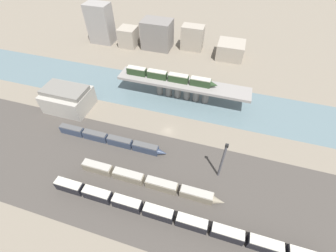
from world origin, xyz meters
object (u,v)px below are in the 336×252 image
(train_yard_near, at_px, (178,219))
(warehouse_building, at_px, (68,98))
(train_yard_far, at_px, (110,139))
(signal_tower, at_px, (222,161))
(train_on_bridge, at_px, (170,77))
(train_yard_mid, at_px, (148,182))

(train_yard_near, relative_size, warehouse_building, 4.38)
(train_yard_far, bearing_deg, signal_tower, -3.39)
(train_yard_near, xyz_separation_m, train_yard_far, (-33.62, 22.18, -0.22))
(train_on_bridge, relative_size, train_yard_near, 0.51)
(train_yard_mid, bearing_deg, warehouse_building, 150.64)
(warehouse_building, bearing_deg, train_yard_mid, -29.36)
(train_yard_mid, relative_size, train_yard_far, 1.10)
(train_yard_far, height_order, warehouse_building, warehouse_building)
(train_on_bridge, xyz_separation_m, train_yard_far, (-14.05, -35.55, -8.76))
(train_yard_mid, xyz_separation_m, warehouse_building, (-48.04, 27.03, 3.20))
(warehouse_building, bearing_deg, train_yard_near, -30.72)
(train_yard_far, bearing_deg, train_yard_near, -33.41)
(train_on_bridge, bearing_deg, train_yard_near, -71.27)
(train_on_bridge, bearing_deg, train_yard_far, -111.57)
(warehouse_building, relative_size, signal_tower, 1.13)
(train_yard_near, bearing_deg, train_on_bridge, 108.73)
(train_yard_near, height_order, signal_tower, signal_tower)
(train_yard_near, height_order, train_yard_mid, train_yard_near)
(warehouse_building, bearing_deg, train_on_bridge, 27.56)
(train_yard_far, xyz_separation_m, warehouse_building, (-27.25, 13.99, 3.25))
(train_yard_mid, height_order, train_yard_far, train_yard_mid)
(train_yard_near, distance_m, warehouse_building, 70.88)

